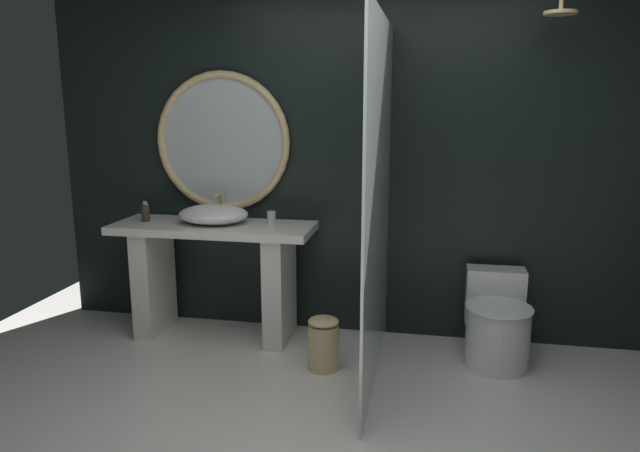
# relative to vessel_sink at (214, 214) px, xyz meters

# --- Properties ---
(back_wall_panel) EXTENTS (4.80, 0.10, 2.60)m
(back_wall_panel) POSITION_rel_vessel_sink_xyz_m (1.10, 0.32, 0.39)
(back_wall_panel) COLOR black
(back_wall_panel) RESTS_ON ground_plane
(vanity_counter) EXTENTS (1.45, 0.53, 0.84)m
(vanity_counter) POSITION_rel_vessel_sink_xyz_m (0.00, -0.02, -0.39)
(vanity_counter) COLOR silver
(vanity_counter) RESTS_ON ground_plane
(vessel_sink) EXTENTS (0.51, 0.41, 0.21)m
(vessel_sink) POSITION_rel_vessel_sink_xyz_m (0.00, 0.00, 0.00)
(vessel_sink) COLOR white
(vessel_sink) RESTS_ON vanity_counter
(tumbler_cup) EXTENTS (0.06, 0.06, 0.10)m
(tumbler_cup) POSITION_rel_vessel_sink_xyz_m (0.42, 0.03, -0.02)
(tumbler_cup) COLOR silver
(tumbler_cup) RESTS_ON vanity_counter
(soap_dispenser) EXTENTS (0.06, 0.06, 0.15)m
(soap_dispenser) POSITION_rel_vessel_sink_xyz_m (-0.52, -0.02, -0.00)
(soap_dispenser) COLOR #3D3323
(soap_dispenser) RESTS_ON vanity_counter
(round_wall_mirror) EXTENTS (1.03, 0.06, 1.03)m
(round_wall_mirror) POSITION_rel_vessel_sink_xyz_m (0.00, 0.23, 0.50)
(round_wall_mirror) COLOR #D6B77F
(shower_glass_panel) EXTENTS (0.02, 1.48, 2.19)m
(shower_glass_panel) POSITION_rel_vessel_sink_xyz_m (1.23, -0.47, 0.18)
(shower_glass_panel) COLOR silver
(shower_glass_panel) RESTS_ON ground_plane
(rain_shower_head) EXTENTS (0.19, 0.19, 0.29)m
(rain_shower_head) POSITION_rel_vessel_sink_xyz_m (2.24, -0.08, 1.33)
(rain_shower_head) COLOR #D6B77F
(toilet) EXTENTS (0.43, 0.63, 0.58)m
(toilet) POSITION_rel_vessel_sink_xyz_m (1.99, -0.09, -0.65)
(toilet) COLOR white
(toilet) RESTS_ON ground_plane
(waste_bin) EXTENTS (0.20, 0.20, 0.36)m
(waste_bin) POSITION_rel_vessel_sink_xyz_m (0.89, -0.43, -0.73)
(waste_bin) COLOR #D6B77F
(waste_bin) RESTS_ON ground_plane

